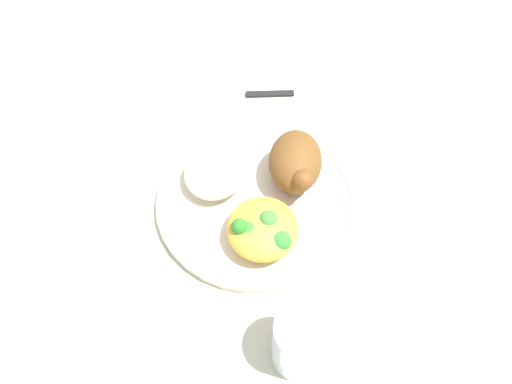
% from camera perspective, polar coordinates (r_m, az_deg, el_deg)
% --- Properties ---
extents(ground_plane, '(2.00, 2.00, 0.00)m').
position_cam_1_polar(ground_plane, '(0.63, 0.00, -1.34)').
color(ground_plane, '#BEBA9E').
extents(plate, '(0.27, 0.27, 0.01)m').
position_cam_1_polar(plate, '(0.63, 0.00, -0.92)').
color(plate, beige).
rests_on(plate, ground_plane).
extents(roasted_chicken, '(0.11, 0.07, 0.06)m').
position_cam_1_polar(roasted_chicken, '(0.62, 4.91, 3.71)').
color(roasted_chicken, brown).
rests_on(roasted_chicken, plate).
extents(rice_pile, '(0.09, 0.08, 0.03)m').
position_cam_1_polar(rice_pile, '(0.63, -5.14, 2.54)').
color(rice_pile, white).
rests_on(rice_pile, plate).
extents(mac_cheese_with_broccoli, '(0.09, 0.09, 0.05)m').
position_cam_1_polar(mac_cheese_with_broccoli, '(0.57, 0.77, -4.55)').
color(mac_cheese_with_broccoli, gold).
rests_on(mac_cheese_with_broccoli, plate).
extents(fork, '(0.04, 0.14, 0.01)m').
position_cam_1_polar(fork, '(0.75, 2.62, 9.91)').
color(fork, silver).
rests_on(fork, ground_plane).
extents(knife, '(0.04, 0.19, 0.01)m').
position_cam_1_polar(knife, '(0.78, 4.42, 12.17)').
color(knife, black).
rests_on(knife, ground_plane).
extents(water_glass, '(0.06, 0.06, 0.08)m').
position_cam_1_polar(water_glass, '(0.51, 5.85, -17.99)').
color(water_glass, silver).
rests_on(water_glass, ground_plane).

